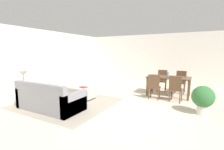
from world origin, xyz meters
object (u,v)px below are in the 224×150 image
object	(u,v)px
table_lamp	(23,74)
dining_chair_far_left	(162,79)
dining_chair_far_right	(181,80)
book_on_ottoman	(84,87)
ottoman_table	(80,92)
vase_centerpiece	(167,74)
dining_chair_near_left	(154,85)
couch	(50,100)
side_table	(24,89)
potted_plant	(203,98)
dining_table	(169,79)
dining_chair_near_right	(176,87)

from	to	relation	value
table_lamp	dining_chair_far_left	distance (m)	5.58
dining_chair_far_right	book_on_ottoman	world-z (taller)	dining_chair_far_right
ottoman_table	dining_chair_far_right	world-z (taller)	dining_chair_far_right
vase_centerpiece	book_on_ottoman	distance (m)	3.31
dining_chair_near_left	table_lamp	bearing A→B (deg)	-147.14
dining_chair_near_left	couch	bearing A→B (deg)	-134.80
table_lamp	dining_chair_far_right	bearing A→B (deg)	41.72
side_table	vase_centerpiece	world-z (taller)	vase_centerpiece
dining_chair_far_right	potted_plant	world-z (taller)	dining_chair_far_right
dining_table	potted_plant	world-z (taller)	potted_plant
dining_table	dining_chair_far_right	world-z (taller)	dining_chair_far_right
ottoman_table	dining_chair_far_left	world-z (taller)	dining_chair_far_left
potted_plant	side_table	bearing A→B (deg)	-163.03
table_lamp	potted_plant	world-z (taller)	table_lamp
ottoman_table	table_lamp	world-z (taller)	table_lamp
couch	dining_chair_near_left	world-z (taller)	dining_chair_near_left
dining_chair_near_right	vase_centerpiece	distance (m)	0.95
vase_centerpiece	dining_chair_far_right	bearing A→B (deg)	61.98
couch	dining_table	size ratio (longest dim) A/B	1.25
side_table	table_lamp	distance (m)	0.53
dining_chair_far_right	dining_chair_far_left	bearing A→B (deg)	179.63
dining_chair_far_left	vase_centerpiece	size ratio (longest dim) A/B	4.92
dining_table	vase_centerpiece	world-z (taller)	vase_centerpiece
dining_chair_far_right	book_on_ottoman	distance (m)	4.11
side_table	dining_chair_far_left	xyz separation A→B (m)	(3.78, 4.07, 0.07)
dining_chair_far_left	dining_chair_near_right	bearing A→B (deg)	-64.64
dining_table	dining_chair_near_left	bearing A→B (deg)	-115.33
dining_table	dining_chair_far_left	bearing A→B (deg)	116.24
table_lamp	book_on_ottoman	world-z (taller)	table_lamp
book_on_ottoman	dining_chair_far_left	bearing A→B (deg)	49.16
dining_table	dining_chair_far_left	distance (m)	0.92
ottoman_table	dining_chair_far_right	xyz separation A→B (m)	(3.21, 2.75, 0.29)
dining_table	dining_chair_far_left	size ratio (longest dim) A/B	1.74
dining_chair_near_left	potted_plant	xyz separation A→B (m)	(1.53, -0.83, -0.04)
ottoman_table	dining_chair_near_left	xyz separation A→B (m)	(2.46, 1.15, 0.29)
dining_chair_far_right	vase_centerpiece	size ratio (longest dim) A/B	4.92
side_table	couch	bearing A→B (deg)	-3.06
ottoman_table	dining_chair_near_left	world-z (taller)	dining_chair_near_left
dining_chair_near_right	dining_chair_far_left	world-z (taller)	same
vase_centerpiece	ottoman_table	bearing A→B (deg)	-144.99
table_lamp	dining_chair_near_right	distance (m)	5.19
dining_table	vase_centerpiece	distance (m)	0.20
dining_table	vase_centerpiece	size ratio (longest dim) A/B	8.57
table_lamp	dining_chair_near_right	xyz separation A→B (m)	(4.54, 2.47, -0.47)
couch	dining_chair_near_right	size ratio (longest dim) A/B	2.17
couch	table_lamp	distance (m)	1.48
couch	dining_chair_far_left	distance (m)	4.83
ottoman_table	dining_chair_far_right	size ratio (longest dim) A/B	1.18
couch	vase_centerpiece	world-z (taller)	vase_centerpiece
dining_chair_near_left	potted_plant	size ratio (longest dim) A/B	1.14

